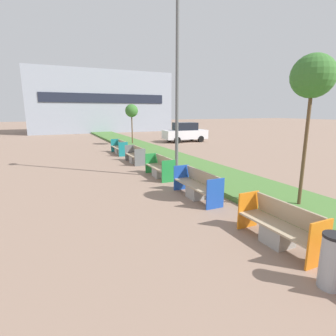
% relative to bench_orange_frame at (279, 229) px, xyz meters
% --- Properties ---
extents(planter_grass_strip, '(2.80, 120.00, 0.18)m').
position_rel_bench_orange_frame_xyz_m(planter_grass_strip, '(2.26, 4.87, -0.27)').
color(planter_grass_strip, '#4C7A38').
rests_on(planter_grass_strip, ground).
extents(building_backdrop, '(19.50, 7.28, 8.38)m').
position_rel_bench_orange_frame_xyz_m(building_backdrop, '(3.06, 36.08, 3.83)').
color(building_backdrop, '#939EAD').
rests_on(building_backdrop, ground).
extents(bench_orange_frame, '(0.65, 1.98, 0.94)m').
position_rel_bench_orange_frame_xyz_m(bench_orange_frame, '(0.00, 0.00, 0.00)').
color(bench_orange_frame, '#9E9B96').
rests_on(bench_orange_frame, ground).
extents(bench_blue_frame, '(0.65, 2.26, 0.94)m').
position_rel_bench_orange_frame_xyz_m(bench_blue_frame, '(0.00, 3.52, 0.01)').
color(bench_blue_frame, '#9E9B96').
rests_on(bench_blue_frame, ground).
extents(bench_green_frame, '(0.65, 2.01, 0.94)m').
position_rel_bench_orange_frame_xyz_m(bench_green_frame, '(0.00, 6.76, 0.00)').
color(bench_green_frame, '#9E9B96').
rests_on(bench_green_frame, ground).
extents(bench_grey_frame, '(0.65, 1.92, 0.94)m').
position_rel_bench_orange_frame_xyz_m(bench_grey_frame, '(-0.00, 10.39, -0.00)').
color(bench_grey_frame, '#9E9B96').
rests_on(bench_grey_frame, ground).
extents(bench_teal_frame, '(0.65, 2.28, 0.94)m').
position_rel_bench_orange_frame_xyz_m(bench_teal_frame, '(0.00, 13.98, 0.01)').
color(bench_teal_frame, '#9E9B96').
rests_on(bench_teal_frame, ground).
extents(litter_bin, '(0.39, 0.39, 0.96)m').
position_rel_bench_orange_frame_xyz_m(litter_bin, '(-0.39, -1.46, 0.12)').
color(litter_bin, '#9EA0A5').
rests_on(litter_bin, ground).
extents(street_lamp_post, '(0.24, 0.44, 8.94)m').
position_rel_bench_orange_frame_xyz_m(street_lamp_post, '(0.61, 6.33, 4.49)').
color(street_lamp_post, '#56595B').
rests_on(street_lamp_post, ground).
extents(sapling_tree_near, '(1.19, 1.19, 4.46)m').
position_rel_bench_orange_frame_xyz_m(sapling_tree_near, '(2.23, 1.29, 3.45)').
color(sapling_tree_near, brown).
rests_on(sapling_tree_near, ground).
extents(sapling_tree_far, '(1.09, 1.09, 3.52)m').
position_rel_bench_orange_frame_xyz_m(sapling_tree_far, '(2.23, 18.20, 2.57)').
color(sapling_tree_far, brown).
rests_on(sapling_tree_far, ground).
extents(parked_car_distant, '(4.29, 2.00, 1.86)m').
position_rel_bench_orange_frame_xyz_m(parked_car_distant, '(7.69, 18.66, 0.55)').
color(parked_car_distant, silver).
rests_on(parked_car_distant, ground).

